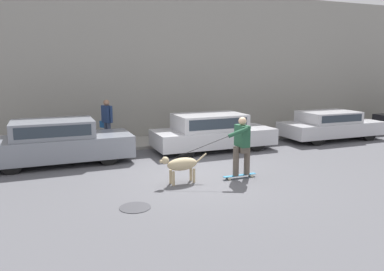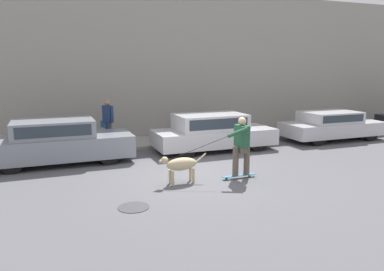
% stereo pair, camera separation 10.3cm
% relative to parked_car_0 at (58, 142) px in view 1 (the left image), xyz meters
% --- Properties ---
extents(ground_plane, '(36.00, 36.00, 0.00)m').
position_rel_parked_car_0_xyz_m(ground_plane, '(3.54, -2.78, -0.65)').
color(ground_plane, '#545459').
extents(back_wall, '(32.00, 0.30, 5.95)m').
position_rel_parked_car_0_xyz_m(back_wall, '(3.54, 3.15, 2.32)').
color(back_wall, gray).
rests_on(back_wall, ground_plane).
extents(sidewalk_curb, '(30.00, 2.03, 0.11)m').
position_rel_parked_car_0_xyz_m(sidewalk_curb, '(3.54, 1.97, -0.60)').
color(sidewalk_curb, gray).
rests_on(sidewalk_curb, ground_plane).
extents(parked_car_0, '(4.30, 1.75, 1.34)m').
position_rel_parked_car_0_xyz_m(parked_car_0, '(0.00, 0.00, 0.00)').
color(parked_car_0, black).
rests_on(parked_car_0, ground_plane).
extents(parked_car_1, '(4.28, 1.71, 1.29)m').
position_rel_parked_car_0_xyz_m(parked_car_1, '(5.12, -0.00, -0.02)').
color(parked_car_1, black).
rests_on(parked_car_1, ground_plane).
extents(parked_car_2, '(4.14, 1.68, 1.16)m').
position_rel_parked_car_0_xyz_m(parked_car_2, '(10.34, 0.00, -0.07)').
color(parked_car_2, black).
rests_on(parked_car_2, ground_plane).
extents(dog, '(1.30, 0.40, 0.74)m').
position_rel_parked_car_0_xyz_m(dog, '(2.80, -3.22, -0.17)').
color(dog, tan).
rests_on(dog, ground_plane).
extents(skateboarder, '(2.50, 0.66, 1.63)m').
position_rel_parked_car_0_xyz_m(skateboarder, '(4.42, -3.37, 0.27)').
color(skateboarder, beige).
rests_on(skateboarder, ground_plane).
extents(pedestrian_with_bag, '(0.41, 0.63, 1.65)m').
position_rel_parked_car_0_xyz_m(pedestrian_with_bag, '(1.73, 1.67, 0.38)').
color(pedestrian_with_bag, '#3D4760').
rests_on(pedestrian_with_bag, sidewalk_curb).
extents(manhole_cover, '(0.66, 0.66, 0.01)m').
position_rel_parked_car_0_xyz_m(manhole_cover, '(1.32, -4.45, -0.65)').
color(manhole_cover, '#38383D').
rests_on(manhole_cover, ground_plane).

